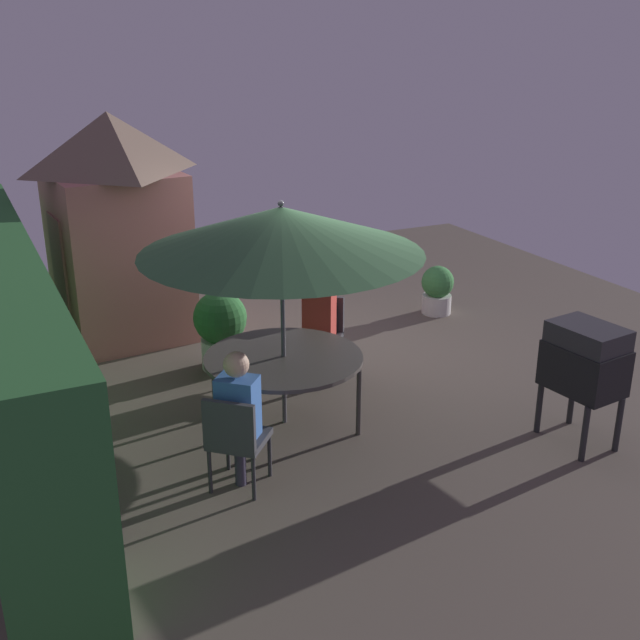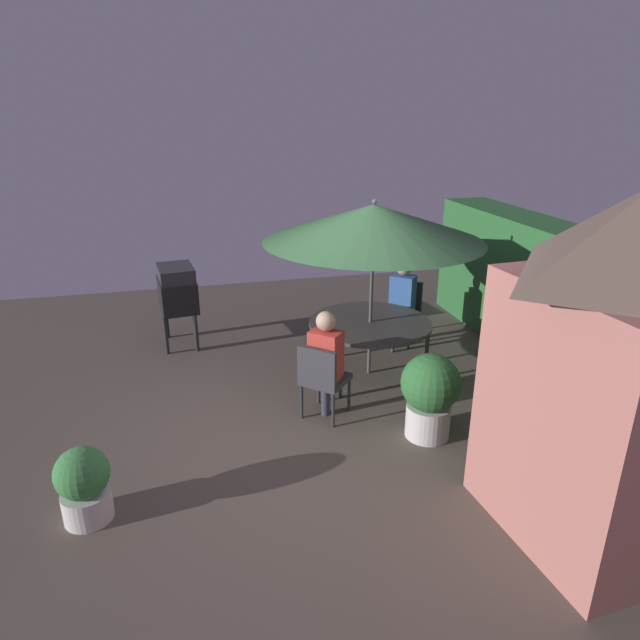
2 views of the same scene
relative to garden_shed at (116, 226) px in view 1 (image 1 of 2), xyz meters
name	(u,v)px [view 1 (image 1 of 2)]	position (x,y,z in m)	size (l,w,h in m)	color
ground_plane	(330,367)	(-2.14, -1.94, -1.46)	(11.00, 11.00, 0.00)	brown
hedge_backdrop	(5,342)	(-2.14, 1.56, -0.52)	(6.80, 0.74, 1.87)	#28602D
garden_shed	(116,226)	(0.00, 0.00, 0.00)	(1.76, 1.70, 2.85)	#B26B60
patio_table	(284,360)	(-3.17, -0.91, -0.77)	(1.58, 1.58, 0.73)	#47423D
patio_umbrella	(281,230)	(-3.17, -0.91, 0.55)	(2.71, 2.71, 2.29)	#4C4C51
bbq_grill	(585,361)	(-4.76, -3.30, -0.61)	(0.76, 0.58, 1.20)	black
chair_near_shed	(321,330)	(-2.21, -1.79, -0.93)	(0.65, 0.65, 0.90)	#38383D
chair_far_side	(235,436)	(-4.13, -0.04, -0.93)	(0.65, 0.65, 0.90)	#38383D
potted_plant_by_shed	(220,327)	(-1.59, -0.78, -0.94)	(0.62, 0.62, 0.94)	silver
potted_plant_by_grill	(437,289)	(-1.10, -4.14, -1.10)	(0.45, 0.45, 0.69)	silver
person_in_red	(319,311)	(-2.27, -1.73, -0.67)	(0.41, 0.41, 1.26)	#CC3D33
person_in_blue	(238,404)	(-4.07, -0.10, -0.67)	(0.41, 0.41, 1.26)	#3866B2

